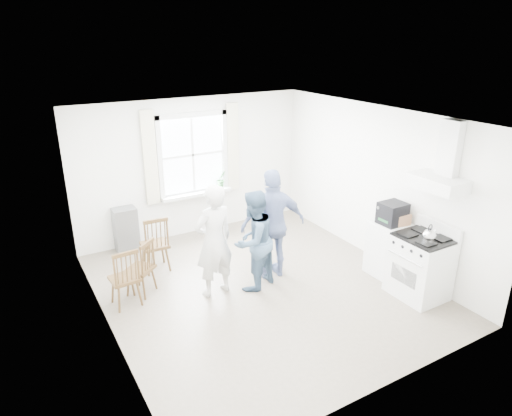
{
  "coord_description": "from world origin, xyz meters",
  "views": [
    {
      "loc": [
        -3.15,
        -5.25,
        3.66
      ],
      "look_at": [
        0.04,
        0.2,
        1.24
      ],
      "focal_mm": 32.0,
      "sensor_mm": 36.0,
      "label": 1
    }
  ],
  "objects_px": {
    "gas_stove": "(420,266)",
    "stereo_stack": "(393,213)",
    "windsor_chair_b": "(126,273)",
    "person_left": "(214,241)",
    "person_mid": "(253,241)",
    "low_cabinet": "(388,249)",
    "windsor_chair_a": "(156,239)",
    "windsor_chair_c": "(145,262)",
    "person_right": "(273,224)"
  },
  "relations": [
    {
      "from": "low_cabinet",
      "to": "stereo_stack",
      "type": "relative_size",
      "value": 2.35
    },
    {
      "from": "gas_stove",
      "to": "stereo_stack",
      "type": "distance_m",
      "value": 0.89
    },
    {
      "from": "low_cabinet",
      "to": "person_left",
      "type": "relative_size",
      "value": 0.53
    },
    {
      "from": "stereo_stack",
      "to": "windsor_chair_c",
      "type": "bearing_deg",
      "value": 158.42
    },
    {
      "from": "low_cabinet",
      "to": "windsor_chair_b",
      "type": "distance_m",
      "value": 4.04
    },
    {
      "from": "gas_stove",
      "to": "person_left",
      "type": "relative_size",
      "value": 0.65
    },
    {
      "from": "person_mid",
      "to": "person_right",
      "type": "distance_m",
      "value": 0.49
    },
    {
      "from": "person_right",
      "to": "person_mid",
      "type": "bearing_deg",
      "value": 31.44
    },
    {
      "from": "stereo_stack",
      "to": "windsor_chair_c",
      "type": "relative_size",
      "value": 0.44
    },
    {
      "from": "low_cabinet",
      "to": "windsor_chair_c",
      "type": "distance_m",
      "value": 3.79
    },
    {
      "from": "windsor_chair_b",
      "to": "person_right",
      "type": "relative_size",
      "value": 0.51
    },
    {
      "from": "person_left",
      "to": "person_mid",
      "type": "relative_size",
      "value": 1.1
    },
    {
      "from": "windsor_chair_a",
      "to": "windsor_chair_c",
      "type": "bearing_deg",
      "value": -122.98
    },
    {
      "from": "gas_stove",
      "to": "windsor_chair_c",
      "type": "xyz_separation_m",
      "value": [
        -3.47,
        2.06,
        0.05
      ]
    },
    {
      "from": "windsor_chair_c",
      "to": "person_mid",
      "type": "bearing_deg",
      "value": -22.78
    },
    {
      "from": "windsor_chair_a",
      "to": "person_right",
      "type": "xyz_separation_m",
      "value": [
        1.56,
        -1.02,
        0.29
      ]
    },
    {
      "from": "low_cabinet",
      "to": "windsor_chair_a",
      "type": "distance_m",
      "value": 3.71
    },
    {
      "from": "gas_stove",
      "to": "windsor_chair_a",
      "type": "xyz_separation_m",
      "value": [
        -3.1,
        2.62,
        0.11
      ]
    },
    {
      "from": "windsor_chair_c",
      "to": "person_right",
      "type": "height_order",
      "value": "person_right"
    },
    {
      "from": "gas_stove",
      "to": "person_mid",
      "type": "height_order",
      "value": "person_mid"
    },
    {
      "from": "stereo_stack",
      "to": "person_right",
      "type": "bearing_deg",
      "value": 149.66
    },
    {
      "from": "gas_stove",
      "to": "person_left",
      "type": "bearing_deg",
      "value": 148.66
    },
    {
      "from": "person_right",
      "to": "windsor_chair_a",
      "type": "bearing_deg",
      "value": -21.43
    },
    {
      "from": "windsor_chair_a",
      "to": "person_mid",
      "type": "bearing_deg",
      "value": -46.8
    },
    {
      "from": "windsor_chair_a",
      "to": "person_left",
      "type": "relative_size",
      "value": 0.57
    },
    {
      "from": "low_cabinet",
      "to": "windsor_chair_a",
      "type": "bearing_deg",
      "value": 148.77
    },
    {
      "from": "windsor_chair_c",
      "to": "person_mid",
      "type": "height_order",
      "value": "person_mid"
    },
    {
      "from": "gas_stove",
      "to": "windsor_chair_c",
      "type": "relative_size",
      "value": 1.28
    },
    {
      "from": "low_cabinet",
      "to": "windsor_chair_c",
      "type": "relative_size",
      "value": 1.03
    },
    {
      "from": "stereo_stack",
      "to": "windsor_chair_a",
      "type": "height_order",
      "value": "stereo_stack"
    },
    {
      "from": "low_cabinet",
      "to": "windsor_chair_b",
      "type": "relative_size",
      "value": 0.99
    },
    {
      "from": "person_mid",
      "to": "gas_stove",
      "type": "bearing_deg",
      "value": 122.61
    },
    {
      "from": "windsor_chair_a",
      "to": "windsor_chair_b",
      "type": "relative_size",
      "value": 1.07
    },
    {
      "from": "person_mid",
      "to": "person_right",
      "type": "bearing_deg",
      "value": 178.08
    },
    {
      "from": "low_cabinet",
      "to": "windsor_chair_b",
      "type": "xyz_separation_m",
      "value": [
        -3.87,
        1.14,
        0.1
      ]
    },
    {
      "from": "gas_stove",
      "to": "windsor_chair_c",
      "type": "distance_m",
      "value": 4.03
    },
    {
      "from": "stereo_stack",
      "to": "person_mid",
      "type": "height_order",
      "value": "person_mid"
    },
    {
      "from": "windsor_chair_b",
      "to": "person_left",
      "type": "height_order",
      "value": "person_left"
    },
    {
      "from": "low_cabinet",
      "to": "person_right",
      "type": "xyz_separation_m",
      "value": [
        -1.61,
        0.9,
        0.44
      ]
    },
    {
      "from": "stereo_stack",
      "to": "windsor_chair_c",
      "type": "distance_m",
      "value": 3.82
    },
    {
      "from": "gas_stove",
      "to": "person_right",
      "type": "bearing_deg",
      "value": 133.93
    },
    {
      "from": "windsor_chair_c",
      "to": "low_cabinet",
      "type": "bearing_deg",
      "value": -21.02
    },
    {
      "from": "low_cabinet",
      "to": "person_mid",
      "type": "height_order",
      "value": "person_mid"
    },
    {
      "from": "gas_stove",
      "to": "person_left",
      "type": "xyz_separation_m",
      "value": [
        -2.57,
        1.57,
        0.37
      ]
    },
    {
      "from": "stereo_stack",
      "to": "person_mid",
      "type": "bearing_deg",
      "value": 159.31
    },
    {
      "from": "stereo_stack",
      "to": "windsor_chair_a",
      "type": "bearing_deg",
      "value": 148.19
    },
    {
      "from": "windsor_chair_c",
      "to": "person_left",
      "type": "height_order",
      "value": "person_left"
    },
    {
      "from": "person_mid",
      "to": "person_right",
      "type": "relative_size",
      "value": 0.88
    },
    {
      "from": "gas_stove",
      "to": "stereo_stack",
      "type": "height_order",
      "value": "stereo_stack"
    },
    {
      "from": "windsor_chair_a",
      "to": "person_mid",
      "type": "distance_m",
      "value": 1.63
    }
  ]
}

